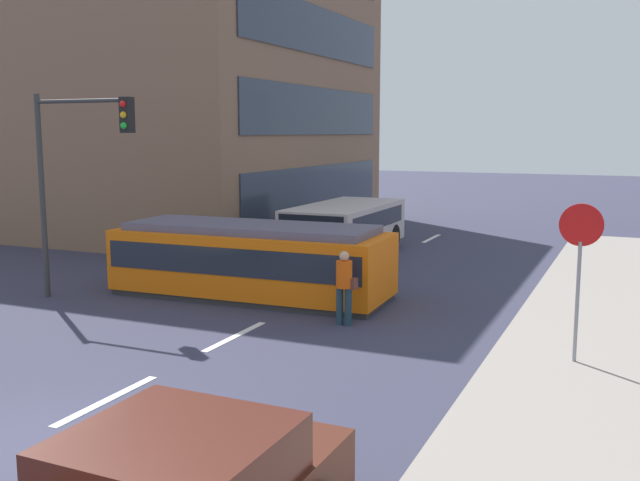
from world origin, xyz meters
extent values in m
plane|color=#34344A|center=(0.00, 10.00, 0.00)|extent=(120.00, 120.00, 0.00)
cube|color=gray|center=(6.80, 6.00, 0.07)|extent=(3.20, 36.00, 0.14)
cube|color=silver|center=(0.00, 2.00, 0.01)|extent=(0.16, 2.40, 0.01)
cube|color=silver|center=(0.00, 6.00, 0.01)|extent=(0.16, 2.40, 0.01)
cube|color=silver|center=(0.00, 15.44, 0.01)|extent=(0.16, 2.40, 0.01)
cube|color=silver|center=(0.00, 21.44, 0.01)|extent=(0.16, 2.40, 0.01)
cube|color=#815F48|center=(-13.13, 20.81, 6.40)|extent=(16.78, 15.27, 12.80)
cube|color=#2D3847|center=(-4.70, 20.81, 1.92)|extent=(0.06, 12.98, 1.92)
cube|color=#2D3847|center=(-4.70, 20.81, 5.12)|extent=(0.06, 12.98, 1.92)
cube|color=#2D3847|center=(-4.70, 20.81, 8.32)|extent=(0.06, 12.98, 1.92)
cube|color=orange|center=(-1.55, 9.44, 0.93)|extent=(7.32, 2.76, 1.57)
cube|color=#2D2D2D|center=(-1.55, 9.44, 0.07)|extent=(7.17, 2.63, 0.15)
cube|color=#565268|center=(-1.55, 9.44, 1.82)|extent=(6.58, 2.36, 0.20)
cube|color=#1E232D|center=(-1.55, 9.44, 1.12)|extent=(7.03, 2.79, 0.69)
cube|color=beige|center=(-1.78, 16.55, 1.03)|extent=(2.51, 5.80, 1.46)
cube|color=black|center=(-1.78, 13.70, 1.25)|extent=(2.25, 0.12, 0.88)
cube|color=black|center=(-1.78, 16.55, 1.29)|extent=(2.55, 4.93, 0.58)
cylinder|color=black|center=(-1.78, 14.70, 0.45)|extent=(2.55, 0.90, 0.90)
cylinder|color=black|center=(-1.78, 18.40, 0.45)|extent=(2.55, 0.90, 0.90)
cylinder|color=#1D3544|center=(1.64, 7.79, 0.42)|extent=(0.16, 0.16, 0.85)
cylinder|color=#1D3544|center=(1.84, 7.79, 0.42)|extent=(0.16, 0.16, 0.85)
cylinder|color=#E5500C|center=(1.74, 7.79, 1.15)|extent=(0.36, 0.36, 0.60)
sphere|color=tan|center=(1.74, 7.79, 1.56)|extent=(0.22, 0.22, 0.22)
cube|color=brown|center=(1.96, 7.84, 0.95)|extent=(0.12, 0.21, 0.24)
cube|color=#4F2118|center=(3.87, -1.55, 1.27)|extent=(1.92, 1.92, 0.55)
cube|color=black|center=(-4.89, 13.44, 0.52)|extent=(1.97, 4.17, 0.55)
cube|color=black|center=(-4.89, 13.29, 0.99)|extent=(1.77, 2.31, 0.40)
cylinder|color=black|center=(-5.85, 14.65, 0.32)|extent=(0.24, 0.65, 0.64)
cylinder|color=black|center=(-3.99, 14.70, 0.32)|extent=(0.24, 0.65, 0.64)
cylinder|color=black|center=(-5.79, 12.18, 0.32)|extent=(0.24, 0.65, 0.64)
cylinder|color=black|center=(-3.93, 12.23, 0.32)|extent=(0.24, 0.65, 0.64)
cylinder|color=gray|center=(6.70, 6.72, 1.24)|extent=(0.07, 0.07, 2.20)
cylinder|color=red|center=(6.70, 6.72, 2.64)|extent=(0.76, 0.04, 0.76)
cylinder|color=#333333|center=(-6.38, 7.22, 2.61)|extent=(0.14, 0.14, 5.21)
cylinder|color=#333333|center=(-4.98, 7.22, 5.01)|extent=(2.80, 0.10, 0.10)
cube|color=black|center=(-3.58, 7.22, 4.66)|extent=(0.28, 0.24, 0.84)
sphere|color=red|center=(-3.58, 7.09, 4.91)|extent=(0.16, 0.16, 0.16)
sphere|color=gold|center=(-3.58, 7.09, 4.66)|extent=(0.16, 0.16, 0.16)
sphere|color=green|center=(-3.58, 7.09, 4.41)|extent=(0.16, 0.16, 0.16)
camera|label=1|loc=(7.64, -6.73, 4.27)|focal=40.55mm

